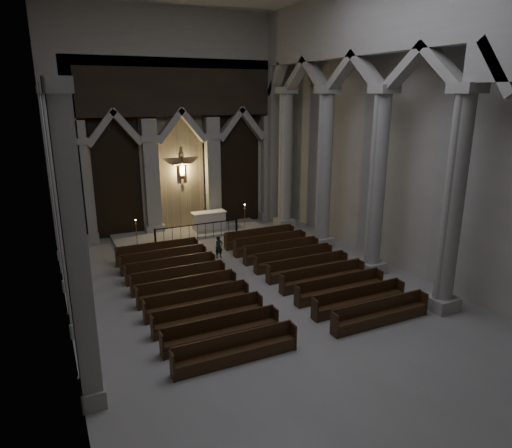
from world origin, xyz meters
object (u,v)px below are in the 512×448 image
Objects in this scene: altar_rail at (197,229)px; candle_stand_right at (245,224)px; altar at (209,220)px; pews at (251,280)px; worshipper at (219,247)px; candle_stand_left at (137,240)px.

altar_rail is 3.08m from candle_stand_right.
altar_rail is at bearing -171.05° from candle_stand_right.
altar_rail is (-1.15, -1.34, -0.04)m from altar.
worshipper is (0.05, 3.78, 0.26)m from pews.
altar is 0.20× the size of pews.
altar_rail is at bearing 83.58° from worshipper.
altar_rail reaches higher than pews.
altar reaches higher than pews.
candle_stand_right is at bearing -24.53° from altar.
altar is 4.56m from candle_stand_left.
altar is at bearing 49.24° from altar_rail.
candle_stand_left reaches higher than worshipper.
candle_stand_right is 4.71m from worshipper.
worshipper is at bearing -44.83° from candle_stand_left.
pews is at bearing -97.93° from altar.
worshipper is at bearing -89.16° from altar_rail.
candle_stand_left is at bearing 127.91° from worshipper.
pews is 9.06× the size of worshipper.
altar is 2.08m from candle_stand_right.
pews is (-0.00, -6.94, -0.33)m from altar_rail.
altar_rail is 3.16m from worshipper.
worshipper is (0.05, -3.16, -0.06)m from altar_rail.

